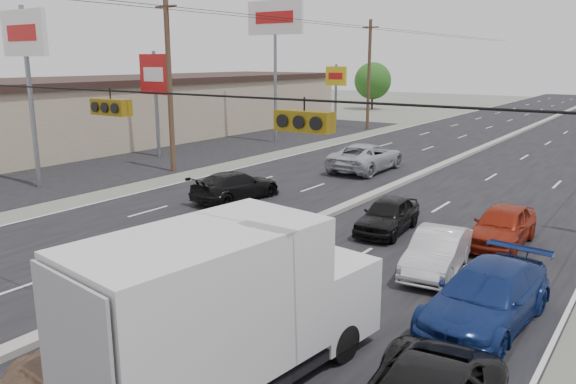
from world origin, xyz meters
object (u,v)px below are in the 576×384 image
at_px(pole_sign_far, 336,81).
at_px(queue_car_b, 437,252).
at_px(oncoming_near, 236,186).
at_px(pole_sign_billboard, 275,27).
at_px(oncoming_far, 366,157).
at_px(utility_pole_left_c, 369,74).
at_px(tree_left_far, 373,81).
at_px(queue_car_a, 388,215).
at_px(red_sedan, 256,255).
at_px(tan_sedan, 137,337).
at_px(utility_pole_left_b, 170,84).
at_px(pole_sign_near, 25,47).
at_px(queue_car_e, 502,226).
at_px(queue_car_d, 486,297).
at_px(pole_sign_mid, 155,80).
at_px(box_truck, 229,308).

bearing_deg(pole_sign_far, queue_car_b, -55.23).
bearing_deg(oncoming_near, queue_car_b, 169.74).
height_order(pole_sign_billboard, oncoming_far, pole_sign_billboard).
height_order(utility_pole_left_c, oncoming_near, utility_pole_left_c).
xyz_separation_m(tree_left_far, queue_car_a, (25.00, -48.77, -3.05)).
bearing_deg(red_sedan, oncoming_far, 105.99).
xyz_separation_m(utility_pole_left_c, pole_sign_far, (-3.50, -0.00, -0.70)).
height_order(tan_sedan, red_sedan, tan_sedan).
height_order(utility_pole_left_b, pole_sign_near, utility_pole_left_b).
height_order(pole_sign_billboard, queue_car_e, pole_sign_billboard).
relative_size(queue_car_a, queue_car_b, 0.98).
height_order(pole_sign_far, queue_car_d, pole_sign_far).
bearing_deg(pole_sign_mid, oncoming_far, 15.05).
relative_size(utility_pole_left_b, oncoming_near, 2.15).
bearing_deg(queue_car_d, queue_car_e, 105.74).
height_order(pole_sign_near, pole_sign_far, pole_sign_near).
bearing_deg(box_truck, pole_sign_far, 124.79).
bearing_deg(queue_car_e, oncoming_far, 137.17).
bearing_deg(oncoming_far, pole_sign_mid, 14.48).
bearing_deg(utility_pole_left_c, pole_sign_far, -180.00).
bearing_deg(oncoming_far, queue_car_a, 120.32).
xyz_separation_m(utility_pole_left_b, pole_sign_billboard, (-2.00, 13.00, 3.76)).
xyz_separation_m(utility_pole_left_b, pole_sign_near, (-2.50, -7.00, 1.91)).
bearing_deg(queue_car_a, red_sedan, -107.43).
distance_m(utility_pole_left_c, oncoming_far, 20.95).
distance_m(tan_sedan, queue_car_d, 8.33).
height_order(pole_sign_near, pole_sign_mid, pole_sign_near).
bearing_deg(queue_car_b, queue_car_a, 128.97).
bearing_deg(utility_pole_left_c, red_sedan, -68.16).
bearing_deg(queue_car_b, pole_sign_near, 174.02).
xyz_separation_m(utility_pole_left_c, pole_sign_near, (-2.50, -32.00, 1.91)).
bearing_deg(queue_car_e, oncoming_near, -178.24).
relative_size(pole_sign_mid, queue_car_a, 1.79).
height_order(queue_car_b, oncoming_near, oncoming_near).
height_order(pole_sign_far, queue_car_a, pole_sign_far).
xyz_separation_m(pole_sign_near, queue_car_b, (21.05, 0.25, -6.36)).
xyz_separation_m(utility_pole_left_b, pole_sign_mid, (-4.50, 3.00, 0.01)).
bearing_deg(tree_left_far, red_sedan, -66.84).
bearing_deg(pole_sign_mid, queue_car_a, -18.70).
distance_m(utility_pole_left_c, pole_sign_near, 32.15).
bearing_deg(utility_pole_left_b, queue_car_d, -24.54).
xyz_separation_m(queue_car_b, queue_car_d, (2.27, -2.75, 0.08)).
relative_size(pole_sign_far, red_sedan, 1.58).
relative_size(pole_sign_near, box_truck, 1.29).
relative_size(pole_sign_far, box_truck, 0.86).
bearing_deg(utility_pole_left_b, oncoming_far, 35.93).
bearing_deg(utility_pole_left_b, tree_left_far, 101.92).
bearing_deg(box_truck, queue_car_e, 87.83).
bearing_deg(queue_car_e, box_truck, -99.15).
xyz_separation_m(utility_pole_left_c, oncoming_far, (9.24, -18.31, -4.29)).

